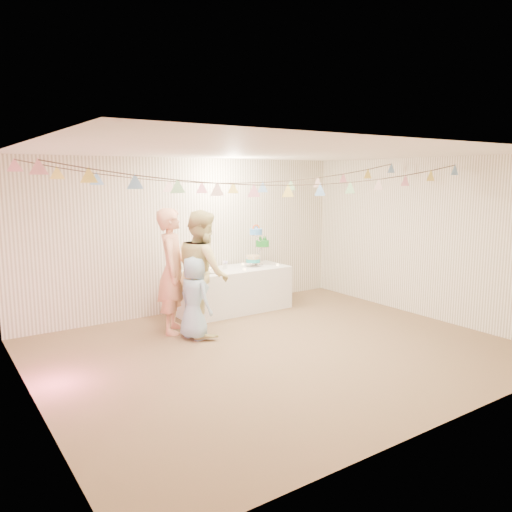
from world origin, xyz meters
TOP-DOWN VIEW (x-y plane):
  - floor at (0.00, 0.00)m, footprint 6.00×6.00m
  - ceiling at (0.00, 0.00)m, footprint 6.00×6.00m
  - back_wall at (0.00, 2.50)m, footprint 6.00×6.00m
  - front_wall at (0.00, -2.50)m, footprint 6.00×6.00m
  - left_wall at (-3.00, 0.00)m, footprint 5.00×5.00m
  - right_wall at (3.00, 0.00)m, footprint 5.00×5.00m
  - table at (0.54, 2.01)m, footprint 1.97×0.79m
  - cake_stand at (1.09, 2.06)m, footprint 0.60×0.36m
  - cake_bottom at (0.94, 2.00)m, footprint 0.31×0.31m
  - cake_middle at (1.27, 2.15)m, footprint 0.27×0.27m
  - cake_top_tier at (1.03, 2.03)m, footprint 0.25×0.25m
  - platter at (0.04, 1.96)m, footprint 0.33×0.33m
  - posy at (0.42, 2.06)m, footprint 0.13×0.13m
  - person_adult_a at (-0.80, 1.51)m, footprint 0.74×0.81m
  - person_adult_b at (-0.46, 1.20)m, footprint 0.88×1.02m
  - person_child at (-0.68, 1.05)m, footprint 0.49×0.65m
  - bunting_back at (0.00, 1.10)m, footprint 5.60×1.10m
  - bunting_front at (0.00, -0.20)m, footprint 5.60×0.90m
  - tealight_0 at (-0.26, 1.86)m, footprint 0.04×0.04m
  - tealight_1 at (0.19, 2.19)m, footprint 0.04×0.04m
  - tealight_2 at (0.64, 1.79)m, footprint 0.04×0.04m
  - tealight_3 at (0.89, 2.23)m, footprint 0.04×0.04m
  - tealight_4 at (1.36, 1.83)m, footprint 0.04×0.04m

SIDE VIEW (x-z plane):
  - floor at x=0.00m, z-range 0.00..0.00m
  - table at x=0.54m, z-range 0.00..0.74m
  - person_child at x=-0.68m, z-range 0.00..1.19m
  - tealight_0 at x=-0.26m, z-range 0.74..0.77m
  - tealight_1 at x=0.19m, z-range 0.74..0.77m
  - tealight_2 at x=0.64m, z-range 0.74..0.77m
  - tealight_3 at x=0.89m, z-range 0.74..0.77m
  - tealight_4 at x=1.36m, z-range 0.74..0.77m
  - platter at x=0.04m, z-range 0.75..0.77m
  - posy at x=0.42m, z-range 0.75..0.90m
  - cake_bottom at x=0.94m, z-range 0.76..0.91m
  - person_adult_b at x=-0.46m, z-range 0.00..1.83m
  - person_adult_a at x=-0.80m, z-range 0.00..1.85m
  - cake_stand at x=1.09m, z-range 0.75..1.43m
  - cake_middle at x=1.27m, z-range 1.00..1.22m
  - back_wall at x=0.00m, z-range 1.30..1.30m
  - front_wall at x=0.00m, z-range 1.30..1.30m
  - left_wall at x=-3.00m, z-range 1.30..1.30m
  - right_wall at x=3.00m, z-range 1.30..1.30m
  - cake_top_tier at x=1.03m, z-range 1.28..1.47m
  - bunting_front at x=0.00m, z-range 2.14..2.50m
  - bunting_back at x=0.00m, z-range 2.15..2.55m
  - ceiling at x=0.00m, z-range 2.60..2.60m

